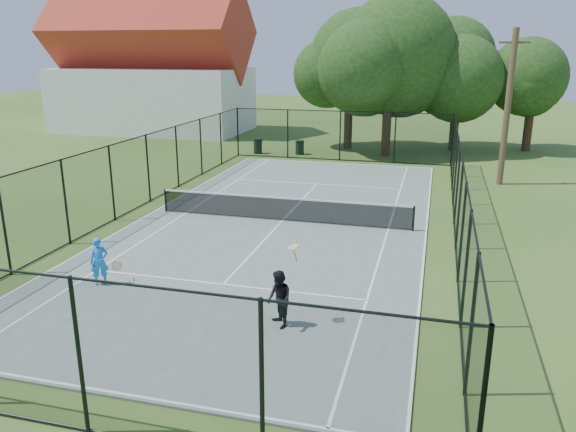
% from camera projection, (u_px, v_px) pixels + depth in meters
% --- Properties ---
extents(ground, '(120.00, 120.00, 0.00)m').
position_uv_depth(ground, '(283.00, 222.00, 22.00)').
color(ground, '#34521C').
extents(tennis_court, '(11.00, 24.00, 0.06)m').
position_uv_depth(tennis_court, '(283.00, 221.00, 21.99)').
color(tennis_court, slate).
rests_on(tennis_court, ground).
extents(tennis_net, '(10.08, 0.08, 0.95)m').
position_uv_depth(tennis_net, '(283.00, 208.00, 21.83)').
color(tennis_net, black).
rests_on(tennis_net, tennis_court).
extents(fence, '(13.10, 26.10, 3.00)m').
position_uv_depth(fence, '(282.00, 185.00, 21.57)').
color(fence, black).
rests_on(fence, ground).
extents(tree_near_left, '(6.86, 6.86, 8.95)m').
position_uv_depth(tree_near_left, '(350.00, 65.00, 36.74)').
color(tree_near_left, '#332114').
rests_on(tree_near_left, ground).
extents(tree_near_mid, '(7.17, 7.17, 9.37)m').
position_uv_depth(tree_near_mid, '(390.00, 61.00, 33.93)').
color(tree_near_mid, '#332114').
rests_on(tree_near_mid, ground).
extents(tree_near_right, '(5.52, 5.52, 7.62)m').
position_uv_depth(tree_near_right, '(458.00, 76.00, 36.09)').
color(tree_near_right, '#332114').
rests_on(tree_near_right, ground).
extents(tree_far_right, '(5.01, 5.01, 6.63)m').
position_uv_depth(tree_far_right, '(533.00, 88.00, 36.13)').
color(tree_far_right, '#332114').
rests_on(tree_far_right, ground).
extents(building, '(15.30, 8.15, 11.87)m').
position_uv_depth(building, '(152.00, 69.00, 45.13)').
color(building, silver).
rests_on(building, ground).
extents(trash_bin_left, '(0.58, 0.58, 0.97)m').
position_uv_depth(trash_bin_left, '(258.00, 146.00, 36.21)').
color(trash_bin_left, black).
rests_on(trash_bin_left, ground).
extents(trash_bin_right, '(0.58, 0.58, 0.90)m').
position_uv_depth(trash_bin_right, '(300.00, 147.00, 35.93)').
color(trash_bin_right, black).
rests_on(trash_bin_right, ground).
extents(utility_pole, '(1.40, 0.30, 7.48)m').
position_uv_depth(utility_pole, '(508.00, 107.00, 27.07)').
color(utility_pole, '#4C3823').
rests_on(utility_pole, ground).
extents(player_blue, '(0.89, 0.56, 1.38)m').
position_uv_depth(player_blue, '(99.00, 262.00, 15.88)').
color(player_blue, blue).
rests_on(player_blue, tennis_court).
extents(player_black, '(0.85, 0.96, 2.07)m').
position_uv_depth(player_black, '(279.00, 299.00, 13.45)').
color(player_black, black).
rests_on(player_black, tennis_court).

